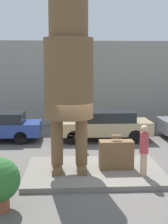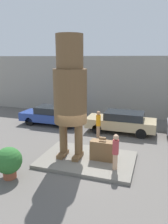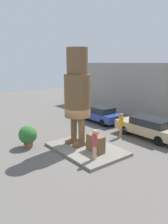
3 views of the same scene
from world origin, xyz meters
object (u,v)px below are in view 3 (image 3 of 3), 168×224
parked_car_tan (149,127)px  worker_hivis (121,124)px  giant_suitcase (95,143)px  tourist (95,143)px  parked_car_blue (98,113)px  planter_pot (28,135)px  statue_figure (77,90)px

parked_car_tan → worker_hivis: worker_hivis is taller
giant_suitcase → worker_hivis: worker_hivis is taller
tourist → worker_hivis: tourist is taller
parked_car_tan → worker_hivis: bearing=49.8°
tourist → giant_suitcase: bearing=136.0°
parked_car_blue → planter_pot: parked_car_blue is taller
tourist → planter_pot: (-4.25, -1.89, -0.30)m
statue_figure → parked_car_blue: (-3.65, 5.06, -2.89)m
tourist → parked_car_blue: bearing=136.6°
giant_suitcase → planter_pot: (-3.47, -2.64, 0.11)m
parked_car_blue → parked_car_tan: bearing=179.1°
giant_suitcase → worker_hivis: bearing=108.1°
giant_suitcase → planter_pot: 4.36m
worker_hivis → giant_suitcase: bearing=-71.9°
giant_suitcase → worker_hivis: size_ratio=0.67×
statue_figure → giant_suitcase: 3.40m
parked_car_tan → tourist: bearing=96.2°
giant_suitcase → worker_hivis: 3.57m
statue_figure → parked_car_tan: bearing=70.3°
planter_pot → parked_car_tan: bearing=64.2°
parked_car_tan → planter_pot: (-3.63, -7.52, -0.02)m
statue_figure → worker_hivis: 4.42m
tourist → statue_figure: bearing=164.7°
parked_car_blue → planter_pot: 7.81m
tourist → parked_car_blue: 8.32m
giant_suitcase → parked_car_blue: size_ratio=0.25×
giant_suitcase → planter_pot: bearing=-142.7°
planter_pot → giant_suitcase: bearing=37.3°
giant_suitcase → parked_car_tan: bearing=88.1°
parked_car_tan → giant_suitcase: bearing=88.1°
parked_car_blue → worker_hivis: worker_hivis is taller
tourist → parked_car_tan: 5.67m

